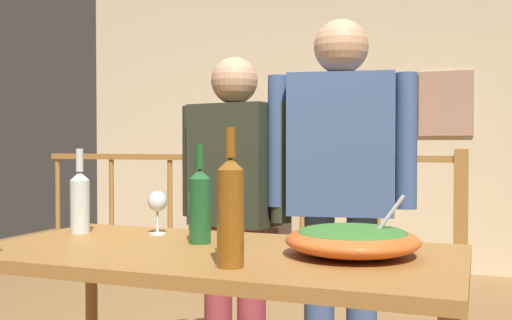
% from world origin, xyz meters
% --- Properties ---
extents(back_wall, '(5.71, 0.10, 2.79)m').
position_xyz_m(back_wall, '(0.00, 3.32, 1.40)').
color(back_wall, beige).
rests_on(back_wall, ground_plane).
extents(framed_picture, '(0.46, 0.03, 0.57)m').
position_xyz_m(framed_picture, '(0.84, 3.26, 1.51)').
color(framed_picture, tan).
extents(stair_railing, '(3.69, 0.10, 1.11)m').
position_xyz_m(stair_railing, '(-0.28, 2.30, 0.70)').
color(stair_railing, '#9E6B33').
rests_on(stair_railing, ground_plane).
extents(tv_console, '(0.90, 0.40, 0.54)m').
position_xyz_m(tv_console, '(-1.02, 2.97, 0.27)').
color(tv_console, '#38281E').
rests_on(tv_console, ground_plane).
extents(flat_screen_tv, '(0.57, 0.12, 0.43)m').
position_xyz_m(flat_screen_tv, '(-1.02, 2.94, 0.79)').
color(flat_screen_tv, black).
rests_on(flat_screen_tv, tv_console).
extents(serving_table, '(1.55, 0.77, 0.80)m').
position_xyz_m(serving_table, '(0.31, -0.51, 0.72)').
color(serving_table, '#9E6B33').
rests_on(serving_table, ground_plane).
extents(salad_bowl, '(0.41, 0.41, 0.21)m').
position_xyz_m(salad_bowl, '(0.75, -0.46, 0.85)').
color(salad_bowl, '#DB5B23').
rests_on(salad_bowl, serving_table).
extents(wine_glass, '(0.07, 0.07, 0.17)m').
position_xyz_m(wine_glass, '(-0.02, -0.29, 0.92)').
color(wine_glass, silver).
rests_on(wine_glass, serving_table).
extents(wine_bottle_amber, '(0.08, 0.08, 0.39)m').
position_xyz_m(wine_bottle_amber, '(0.47, -0.75, 0.96)').
color(wine_bottle_amber, brown).
rests_on(wine_bottle_amber, serving_table).
extents(wine_bottle_green, '(0.08, 0.08, 0.34)m').
position_xyz_m(wine_bottle_green, '(0.21, -0.42, 0.94)').
color(wine_bottle_green, '#1E5628').
rests_on(wine_bottle_green, serving_table).
extents(wine_bottle_clear, '(0.07, 0.07, 0.32)m').
position_xyz_m(wine_bottle_clear, '(-0.32, -0.36, 0.93)').
color(wine_bottle_clear, silver).
rests_on(wine_bottle_clear, serving_table).
extents(person_standing_left, '(0.56, 0.28, 1.54)m').
position_xyz_m(person_standing_left, '(0.07, 0.24, 0.90)').
color(person_standing_left, '#9E3842').
rests_on(person_standing_left, ground_plane).
extents(person_standing_right, '(0.62, 0.29, 1.67)m').
position_xyz_m(person_standing_right, '(0.56, 0.24, 1.00)').
color(person_standing_right, '#3D5684').
rests_on(person_standing_right, ground_plane).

